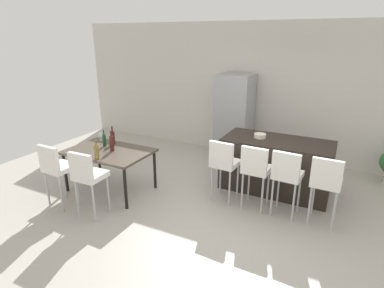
{
  "coord_description": "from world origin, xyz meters",
  "views": [
    {
      "loc": [
        1.48,
        -4.17,
        2.6
      ],
      "look_at": [
        -0.86,
        0.36,
        0.85
      ],
      "focal_mm": 29.61,
      "sensor_mm": 36.0,
      "label": 1
    }
  ],
  "objects_px": {
    "bar_chair_far": "(326,180)",
    "fruit_bowl": "(260,136)",
    "dining_chair_near": "(56,166)",
    "dining_chair_far": "(87,174)",
    "bar_chair_left": "(224,161)",
    "wine_bottle_corner": "(104,140)",
    "wine_bottle_left": "(96,152)",
    "kitchen_island": "(276,165)",
    "bar_chair_middle": "(256,167)",
    "wine_glass_middle": "(100,134)",
    "refrigerator": "(234,117)",
    "wine_bottle_right": "(112,143)",
    "wine_bottle_end": "(113,137)",
    "dining_table": "(109,154)",
    "bar_chair_right": "(287,173)"
  },
  "relations": [
    {
      "from": "bar_chair_far",
      "to": "fruit_bowl",
      "type": "bearing_deg",
      "value": 145.78
    },
    {
      "from": "dining_chair_near",
      "to": "dining_chair_far",
      "type": "height_order",
      "value": "same"
    },
    {
      "from": "bar_chair_left",
      "to": "wine_bottle_corner",
      "type": "bearing_deg",
      "value": -169.97
    },
    {
      "from": "bar_chair_left",
      "to": "wine_bottle_left",
      "type": "height_order",
      "value": "wine_bottle_left"
    },
    {
      "from": "kitchen_island",
      "to": "bar_chair_far",
      "type": "distance_m",
      "value": 1.21
    },
    {
      "from": "bar_chair_middle",
      "to": "dining_chair_near",
      "type": "relative_size",
      "value": 1.0
    },
    {
      "from": "kitchen_island",
      "to": "wine_bottle_corner",
      "type": "distance_m",
      "value": 3.05
    },
    {
      "from": "bar_chair_left",
      "to": "dining_chair_near",
      "type": "relative_size",
      "value": 1.0
    },
    {
      "from": "bar_chair_far",
      "to": "wine_glass_middle",
      "type": "distance_m",
      "value": 3.95
    },
    {
      "from": "wine_glass_middle",
      "to": "refrigerator",
      "type": "relative_size",
      "value": 0.09
    },
    {
      "from": "wine_bottle_right",
      "to": "bar_chair_middle",
      "type": "bearing_deg",
      "value": 12.27
    },
    {
      "from": "bar_chair_left",
      "to": "dining_chair_near",
      "type": "bearing_deg",
      "value": -148.63
    },
    {
      "from": "kitchen_island",
      "to": "bar_chair_middle",
      "type": "relative_size",
      "value": 1.73
    },
    {
      "from": "dining_chair_far",
      "to": "wine_bottle_left",
      "type": "xyz_separation_m",
      "value": [
        -0.21,
        0.44,
        0.17
      ]
    },
    {
      "from": "wine_bottle_corner",
      "to": "fruit_bowl",
      "type": "bearing_deg",
      "value": 25.49
    },
    {
      "from": "bar_chair_far",
      "to": "wine_glass_middle",
      "type": "xyz_separation_m",
      "value": [
        -3.94,
        -0.16,
        0.17
      ]
    },
    {
      "from": "bar_chair_left",
      "to": "wine_bottle_right",
      "type": "height_order",
      "value": "wine_bottle_right"
    },
    {
      "from": "kitchen_island",
      "to": "wine_bottle_corner",
      "type": "xyz_separation_m",
      "value": [
        -2.78,
        -1.18,
        0.39
      ]
    },
    {
      "from": "wine_glass_middle",
      "to": "fruit_bowl",
      "type": "xyz_separation_m",
      "value": [
        2.76,
        0.96,
        0.09
      ]
    },
    {
      "from": "bar_chair_middle",
      "to": "wine_bottle_end",
      "type": "distance_m",
      "value": 2.6
    },
    {
      "from": "bar_chair_left",
      "to": "wine_bottle_right",
      "type": "relative_size",
      "value": 3.02
    },
    {
      "from": "dining_table",
      "to": "wine_bottle_left",
      "type": "relative_size",
      "value": 4.43
    },
    {
      "from": "kitchen_island",
      "to": "bar_chair_left",
      "type": "distance_m",
      "value": 1.07
    },
    {
      "from": "dining_table",
      "to": "wine_bottle_right",
      "type": "bearing_deg",
      "value": 12.13
    },
    {
      "from": "dining_table",
      "to": "wine_bottle_right",
      "type": "height_order",
      "value": "wine_bottle_right"
    },
    {
      "from": "dining_chair_far",
      "to": "wine_glass_middle",
      "type": "distance_m",
      "value": 1.47
    },
    {
      "from": "wine_bottle_right",
      "to": "fruit_bowl",
      "type": "height_order",
      "value": "wine_bottle_right"
    },
    {
      "from": "wine_bottle_corner",
      "to": "wine_bottle_end",
      "type": "bearing_deg",
      "value": 66.15
    },
    {
      "from": "bar_chair_far",
      "to": "wine_bottle_corner",
      "type": "bearing_deg",
      "value": -174.12
    },
    {
      "from": "bar_chair_middle",
      "to": "kitchen_island",
      "type": "bearing_deg",
      "value": 80.3
    },
    {
      "from": "dining_table",
      "to": "dining_chair_far",
      "type": "xyz_separation_m",
      "value": [
        0.32,
        -0.83,
        0.02
      ]
    },
    {
      "from": "bar_chair_right",
      "to": "fruit_bowl",
      "type": "xyz_separation_m",
      "value": [
        -0.64,
        0.8,
        0.26
      ]
    },
    {
      "from": "dining_table",
      "to": "wine_bottle_corner",
      "type": "relative_size",
      "value": 4.75
    },
    {
      "from": "kitchen_island",
      "to": "bar_chair_left",
      "type": "xyz_separation_m",
      "value": [
        -0.66,
        -0.8,
        0.24
      ]
    },
    {
      "from": "bar_chair_middle",
      "to": "wine_bottle_end",
      "type": "bearing_deg",
      "value": -174.93
    },
    {
      "from": "kitchen_island",
      "to": "wine_bottle_corner",
      "type": "height_order",
      "value": "wine_bottle_corner"
    },
    {
      "from": "dining_table",
      "to": "wine_bottle_corner",
      "type": "bearing_deg",
      "value": 145.71
    },
    {
      "from": "wine_bottle_corner",
      "to": "wine_glass_middle",
      "type": "relative_size",
      "value": 1.72
    },
    {
      "from": "dining_chair_far",
      "to": "wine_glass_middle",
      "type": "xyz_separation_m",
      "value": [
        -0.83,
        1.2,
        0.17
      ]
    },
    {
      "from": "refrigerator",
      "to": "wine_bottle_corner",
      "type": "bearing_deg",
      "value": -123.47
    },
    {
      "from": "wine_bottle_corner",
      "to": "fruit_bowl",
      "type": "height_order",
      "value": "wine_bottle_corner"
    },
    {
      "from": "wine_bottle_end",
      "to": "refrigerator",
      "type": "relative_size",
      "value": 0.18
    },
    {
      "from": "dining_chair_far",
      "to": "fruit_bowl",
      "type": "xyz_separation_m",
      "value": [
        1.93,
        2.16,
        0.26
      ]
    },
    {
      "from": "bar_chair_middle",
      "to": "wine_bottle_corner",
      "type": "bearing_deg",
      "value": -171.91
    },
    {
      "from": "wine_glass_middle",
      "to": "bar_chair_left",
      "type": "bearing_deg",
      "value": 3.71
    },
    {
      "from": "dining_table",
      "to": "wine_bottle_end",
      "type": "bearing_deg",
      "value": 117.74
    },
    {
      "from": "wine_bottle_end",
      "to": "bar_chair_left",
      "type": "bearing_deg",
      "value": 6.35
    },
    {
      "from": "wine_bottle_left",
      "to": "wine_bottle_corner",
      "type": "distance_m",
      "value": 0.64
    },
    {
      "from": "bar_chair_right",
      "to": "bar_chair_far",
      "type": "xyz_separation_m",
      "value": [
        0.53,
        -0.0,
        0.0
      ]
    },
    {
      "from": "dining_chair_near",
      "to": "kitchen_island",
      "type": "bearing_deg",
      "value": 36.86
    }
  ]
}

